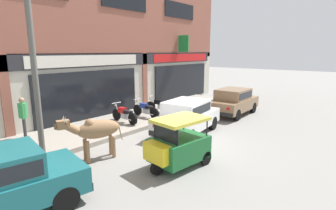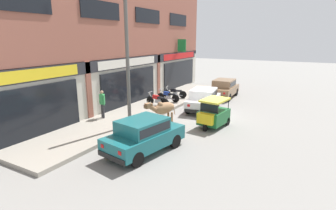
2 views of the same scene
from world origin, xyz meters
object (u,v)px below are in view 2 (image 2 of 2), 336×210
Objects in this scene: motorcycle_0 at (157,100)px; pedestrian at (102,101)px; car_1 at (204,98)px; car_0 at (144,134)px; motorcycle_1 at (168,96)px; auto_rickshaw at (213,115)px; motorcycle_2 at (175,93)px; cow at (163,109)px; car_2 at (224,87)px; utility_pole at (128,65)px.

motorcycle_0 is 4.21m from pedestrian.
motorcycle_0 is at bearing 106.83° from car_1.
car_0 reaches higher than motorcycle_1.
pedestrian is at bearing 162.47° from motorcycle_0.
pedestrian is at bearing 108.79° from auto_rickshaw.
pedestrian reaches higher than car_1.
auto_rickshaw reaches higher than motorcycle_1.
motorcycle_1 is 1.02× the size of motorcycle_2.
car_2 is at bearing -4.65° from cow.
auto_rickshaw is 1.29× the size of pedestrian.
motorcycle_2 is (5.87, 2.33, -0.44)m from cow.
auto_rickshaw is (-2.86, -1.67, -0.15)m from car_1.
motorcycle_2 is 7.61m from utility_pole.
car_1 reaches higher than motorcycle_2.
motorcycle_1 is at bearing -13.78° from pedestrian.
utility_pole reaches higher than car_0.
cow is at bearing -158.38° from motorcycle_2.
cow is 2.70m from auto_rickshaw.
car_1 is at bearing -99.50° from motorcycle_1.
car_1 is 0.60× the size of utility_pole.
cow is 8.62m from car_2.
car_1 is 1.03× the size of car_2.
cow is 1.15× the size of motorcycle_0.
motorcycle_0 is (-0.90, 2.99, -0.25)m from car_1.
car_0 is 2.09× the size of motorcycle_1.
utility_pole reaches higher than car_2.
car_2 is at bearing 12.88° from auto_rickshaw.
utility_pole is (-7.02, -0.99, 2.76)m from motorcycle_2.
motorcycle_1 is at bearing 53.91° from auto_rickshaw.
auto_rickshaw reaches higher than motorcycle_0.
auto_rickshaw reaches higher than motorcycle_2.
pedestrian is at bearing 80.25° from utility_pole.
cow reaches higher than car_2.
cow is at bearing 170.27° from car_1.
cow is 6.33m from motorcycle_2.
car_2 is at bearing 1.21° from car_0.
cow is 0.55× the size of car_0.
utility_pole is (-9.73, 2.04, 2.51)m from car_2.
cow is 2.92m from utility_pole.
motorcycle_1 is at bearing 143.77° from car_2.
pedestrian is at bearing 138.97° from car_1.
car_0 is 9.66m from motorcycle_2.
motorcycle_1 is 5.56m from pedestrian.
motorcycle_0 is (3.20, 2.28, -0.44)m from cow.
pedestrian is (-3.97, 1.26, 0.60)m from motorcycle_0.
motorcycle_2 is (-2.72, 3.02, -0.25)m from car_2.
motorcycle_1 is (0.49, 2.93, -0.25)m from car_1.
pedestrian is 0.25× the size of utility_pole.
cow is at bearing 117.62° from auto_rickshaw.
motorcycle_0 is 1.00× the size of motorcycle_1.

